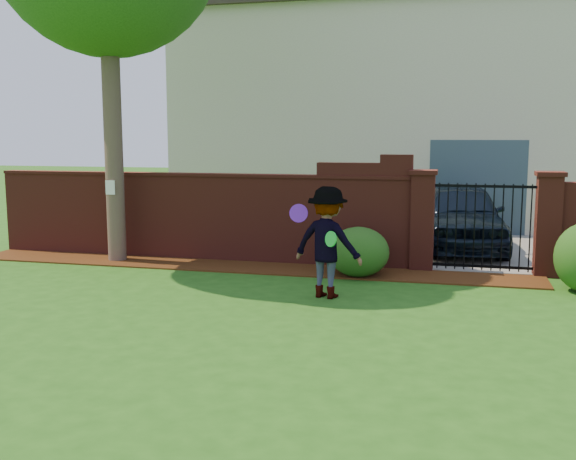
% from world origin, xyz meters
% --- Properties ---
extents(ground, '(80.00, 80.00, 0.01)m').
position_xyz_m(ground, '(0.00, 0.00, -0.01)').
color(ground, '#215415').
rests_on(ground, ground).
extents(mulch_bed, '(11.10, 1.08, 0.03)m').
position_xyz_m(mulch_bed, '(-0.95, 3.34, 0.01)').
color(mulch_bed, '#381B0A').
rests_on(mulch_bed, ground).
extents(brick_wall, '(8.70, 0.31, 2.16)m').
position_xyz_m(brick_wall, '(-2.01, 4.00, 0.93)').
color(brick_wall, maroon).
rests_on(brick_wall, ground).
extents(pillar_left, '(0.50, 0.50, 1.88)m').
position_xyz_m(pillar_left, '(2.40, 4.00, 0.96)').
color(pillar_left, maroon).
rests_on(pillar_left, ground).
extents(pillar_right, '(0.50, 0.50, 1.88)m').
position_xyz_m(pillar_right, '(4.60, 4.00, 0.96)').
color(pillar_right, maroon).
rests_on(pillar_right, ground).
extents(iron_gate, '(1.78, 0.03, 1.60)m').
position_xyz_m(iron_gate, '(3.50, 4.00, 0.85)').
color(iron_gate, black).
rests_on(iron_gate, ground).
extents(driveway, '(3.20, 8.00, 0.01)m').
position_xyz_m(driveway, '(3.50, 8.00, 0.01)').
color(driveway, gray).
rests_on(driveway, ground).
extents(house, '(12.40, 6.40, 6.30)m').
position_xyz_m(house, '(1.00, 12.00, 3.16)').
color(house, beige).
rests_on(house, ground).
extents(car, '(2.20, 4.49, 1.47)m').
position_xyz_m(car, '(3.12, 6.39, 0.74)').
color(car, black).
rests_on(car, ground).
extents(paper_notice, '(0.20, 0.01, 0.28)m').
position_xyz_m(paper_notice, '(-3.60, 3.21, 1.50)').
color(paper_notice, white).
rests_on(paper_notice, tree).
extents(shrub_left, '(1.10, 1.10, 0.90)m').
position_xyz_m(shrub_left, '(1.34, 3.10, 0.45)').
color(shrub_left, '#164B16').
rests_on(shrub_left, ground).
extents(man, '(1.25, 0.91, 1.74)m').
position_xyz_m(man, '(1.07, 1.45, 0.87)').
color(man, gray).
rests_on(man, ground).
extents(frisbee_purple, '(0.29, 0.10, 0.29)m').
position_xyz_m(frisbee_purple, '(0.65, 1.39, 1.32)').
color(frisbee_purple, purple).
rests_on(frisbee_purple, man).
extents(frisbee_green, '(0.22, 0.19, 0.24)m').
position_xyz_m(frisbee_green, '(1.21, 1.11, 0.98)').
color(frisbee_green, green).
rests_on(frisbee_green, man).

